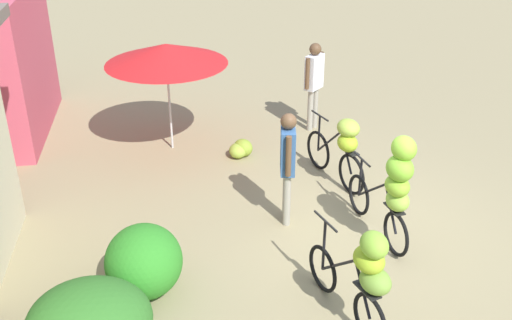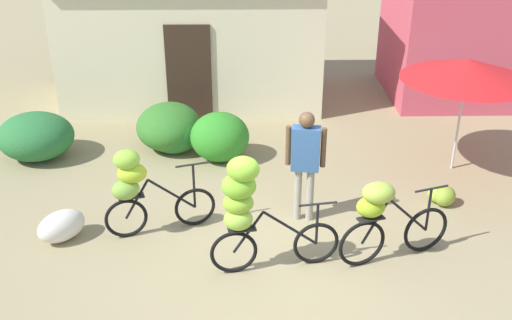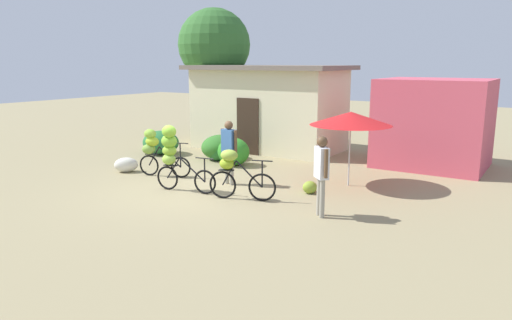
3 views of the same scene
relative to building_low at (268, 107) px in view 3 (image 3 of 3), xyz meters
The scene contains 16 objects.
ground_plane 6.65m from the building_low, 76.57° to the right, with size 60.00×60.00×0.00m, color #94865F.
building_low is the anchor object (origin of this frame).
shop_pink 5.99m from the building_low, ahead, with size 3.20×2.80×2.73m, color #CD4C5F.
tree_behind_building 4.19m from the building_low, 162.80° to the left, with size 3.04×3.04×5.48m.
hedge_bush_front_left 4.20m from the building_low, 130.61° to the right, with size 1.35×1.20×0.84m, color #296C34.
hedge_bush_front_right 2.90m from the building_low, 96.50° to the right, with size 1.19×1.35×0.83m, color #317026.
hedge_bush_mid 3.13m from the building_low, 93.70° to the right, with size 0.93×0.77×0.72m, color #29692C.
hedge_bush_by_door 3.46m from the building_low, 78.27° to the right, with size 1.05×0.95×0.89m, color #2F8725.
market_umbrella 5.96m from the building_low, 37.46° to the right, with size 2.14×2.14×1.98m.
bicycle_leftmost 5.69m from the building_low, 93.76° to the right, with size 1.55×0.66×1.37m.
bicycle_near_pile 6.63m from the building_low, 80.02° to the right, with size 1.70×0.46×1.69m.
bicycle_center_loaded 6.99m from the building_low, 65.27° to the right, with size 1.58×0.59×1.21m.
banana_pile_on_ground 6.55m from the building_low, 49.05° to the right, with size 0.50×0.52×0.32m.
produce_sack 6.06m from the building_low, 104.57° to the right, with size 0.70×0.44×0.44m, color silver.
person_vendor 5.62m from the building_low, 69.30° to the right, with size 0.57×0.26×1.72m.
person_bystander 8.25m from the building_low, 50.76° to the right, with size 0.44×0.43×1.73m.
Camera 3 is at (7.81, -8.97, 3.22)m, focal length 33.25 mm.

